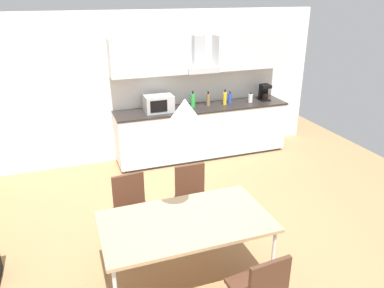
{
  "coord_description": "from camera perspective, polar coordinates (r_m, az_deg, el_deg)",
  "views": [
    {
      "loc": [
        -1.29,
        -3.65,
        2.84
      ],
      "look_at": [
        0.22,
        0.57,
        1.0
      ],
      "focal_mm": 35.0,
      "sensor_mm": 36.0,
      "label": 1
    }
  ],
  "objects": [
    {
      "name": "ground_plane",
      "position": [
        4.81,
        -0.19,
        -14.06
      ],
      "size": [
        8.27,
        7.82,
        0.02
      ],
      "primitive_type": "cube",
      "color": "#9E754C"
    },
    {
      "name": "wall_back",
      "position": [
        6.62,
        -7.99,
        8.47
      ],
      "size": [
        6.62,
        0.1,
        2.56
      ],
      "primitive_type": "cube",
      "color": "white",
      "rests_on": "ground_plane"
    },
    {
      "name": "kitchen_counter",
      "position": [
        6.81,
        1.58,
        1.95
      ],
      "size": [
        3.12,
        0.65,
        0.94
      ],
      "color": "#333333",
      "rests_on": "ground_plane"
    },
    {
      "name": "backsplash_tile",
      "position": [
        6.86,
        0.73,
        8.62
      ],
      "size": [
        3.1,
        0.02,
        0.56
      ],
      "primitive_type": "cube",
      "color": "silver",
      "rests_on": "kitchen_counter"
    },
    {
      "name": "upper_wall_cabinets",
      "position": [
        6.59,
        1.24,
        13.52
      ],
      "size": [
        3.1,
        0.4,
        0.61
      ],
      "color": "silver"
    },
    {
      "name": "microwave",
      "position": [
        6.38,
        -5.13,
        6.19
      ],
      "size": [
        0.48,
        0.35,
        0.28
      ],
      "color": "#ADADB2",
      "rests_on": "kitchen_counter"
    },
    {
      "name": "coffee_maker",
      "position": [
        7.17,
        10.95,
        7.76
      ],
      "size": [
        0.18,
        0.19,
        0.3
      ],
      "color": "black",
      "rests_on": "kitchen_counter"
    },
    {
      "name": "bottle_blue",
      "position": [
        6.9,
        5.78,
        6.96
      ],
      "size": [
        0.07,
        0.07,
        0.21
      ],
      "color": "blue",
      "rests_on": "kitchen_counter"
    },
    {
      "name": "bottle_brown",
      "position": [
        6.71,
        2.49,
        6.79
      ],
      "size": [
        0.07,
        0.07,
        0.26
      ],
      "color": "brown",
      "rests_on": "kitchen_counter"
    },
    {
      "name": "bottle_yellow",
      "position": [
        6.77,
        5.02,
        6.96
      ],
      "size": [
        0.07,
        0.07,
        0.28
      ],
      "color": "yellow",
      "rests_on": "kitchen_counter"
    },
    {
      "name": "bottle_green",
      "position": [
        6.61,
        0.12,
        6.69
      ],
      "size": [
        0.08,
        0.08,
        0.29
      ],
      "color": "green",
      "rests_on": "kitchen_counter"
    },
    {
      "name": "bottle_white",
      "position": [
        7.0,
        8.89,
        6.94
      ],
      "size": [
        0.08,
        0.08,
        0.18
      ],
      "color": "white",
      "rests_on": "kitchen_counter"
    },
    {
      "name": "dining_table",
      "position": [
        3.78,
        -0.96,
        -12.06
      ],
      "size": [
        1.67,
        0.93,
        0.75
      ],
      "color": "tan",
      "rests_on": "ground_plane"
    },
    {
      "name": "chair_far_right",
      "position": [
        4.65,
        0.09,
        -7.45
      ],
      "size": [
        0.4,
        0.4,
        0.87
      ],
      "color": "#4C2D1E",
      "rests_on": "ground_plane"
    },
    {
      "name": "chair_far_left",
      "position": [
        4.49,
        -9.18,
        -8.98
      ],
      "size": [
        0.44,
        0.44,
        0.87
      ],
      "color": "#4C2D1E",
      "rests_on": "ground_plane"
    },
    {
      "name": "chair_near_right",
      "position": [
        3.42,
        10.5,
        -20.67
      ],
      "size": [
        0.43,
        0.43,
        0.87
      ],
      "color": "#4C2D1E",
      "rests_on": "ground_plane"
    },
    {
      "name": "pendant_lamp",
      "position": [
        3.26,
        -1.09,
        5.04
      ],
      "size": [
        0.32,
        0.32,
        0.22
      ],
      "primitive_type": "cone",
      "color": "silver"
    }
  ]
}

